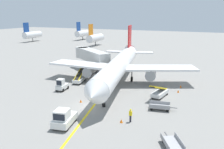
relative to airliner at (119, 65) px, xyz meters
The scene contains 19 objects.
ground_plane 12.98m from the airliner, 87.80° to the right, with size 300.00×300.00×0.00m, color gray.
taxi_line_yellow 8.25m from the airliner, 89.10° to the right, with size 0.30×80.00×0.01m, color yellow.
airliner is the anchor object (origin of this frame).
jet_bridge 12.27m from the airliner, 146.44° to the left, with size 11.90×9.42×4.85m.
pushback_tug 19.04m from the airliner, 87.02° to the right, with size 2.59×3.91×2.20m.
baggage_tug_near_wing 11.20m from the airliner, 131.20° to the right, with size 1.54×2.52×2.10m.
belt_loader_forward_hold 8.05m from the airliner, 158.48° to the right, with size 2.34×5.16×2.59m.
belt_loader_aft_hold 10.19m from the airliner, 26.75° to the right, with size 2.09×5.14×2.59m.
baggage_cart_loaded 22.77m from the airliner, 53.75° to the right, with size 2.75×3.66×0.94m.
baggage_cart_empty_trailing 14.04m from the airliner, 43.16° to the right, with size 3.84×2.09×0.94m.
ground_crew_marshaller 16.71m from the airliner, 62.29° to the right, with size 0.36×0.24×1.70m.
safety_cone_nose_left 12.11m from the airliner, 96.27° to the right, with size 0.36×0.36×0.44m, color orange.
safety_cone_nose_right 11.62m from the airliner, ahead, with size 0.36×0.36×0.44m, color orange.
safety_cone_wingtip_left 11.70m from the airliner, 10.07° to the left, with size 0.36×0.36×0.44m, color orange.
safety_cone_wingtip_right 16.99m from the airliner, 66.14° to the right, with size 0.36×0.36×0.44m, color orange.
safety_cone_tail_area 6.92m from the airliner, 167.70° to the left, with size 0.36×0.36×0.44m, color orange.
distant_aircraft_far_left 77.47m from the airliner, 144.54° to the left, with size 3.00×10.10×8.80m.
distant_aircraft_mid_left 76.84m from the airliner, 126.80° to the left, with size 3.00×10.10×8.80m.
distant_aircraft_mid_right 53.32m from the airliner, 123.54° to the left, with size 3.00×10.10×8.80m.
Camera 1 is at (16.04, -26.69, 12.81)m, focal length 37.46 mm.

